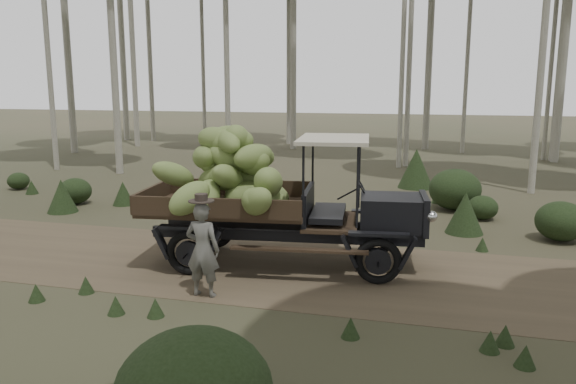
% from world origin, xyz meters
% --- Properties ---
extents(ground, '(120.00, 120.00, 0.00)m').
position_xyz_m(ground, '(0.00, 0.00, 0.00)').
color(ground, '#473D2B').
rests_on(ground, ground).
extents(dirt_track, '(70.00, 4.00, 0.01)m').
position_xyz_m(dirt_track, '(0.00, 0.00, 0.00)').
color(dirt_track, brown).
rests_on(dirt_track, ground).
extents(banana_truck, '(5.69, 3.00, 2.83)m').
position_xyz_m(banana_truck, '(-0.65, 0.16, 1.62)').
color(banana_truck, black).
rests_on(banana_truck, ground).
extents(farmer, '(0.60, 0.44, 1.75)m').
position_xyz_m(farmer, '(-0.97, -1.71, 0.83)').
color(farmer, '#5B5A53').
rests_on(farmer, ground).
extents(undergrowth, '(20.34, 21.44, 1.37)m').
position_xyz_m(undergrowth, '(-1.48, 0.22, 0.56)').
color(undergrowth, '#233319').
rests_on(undergrowth, ground).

